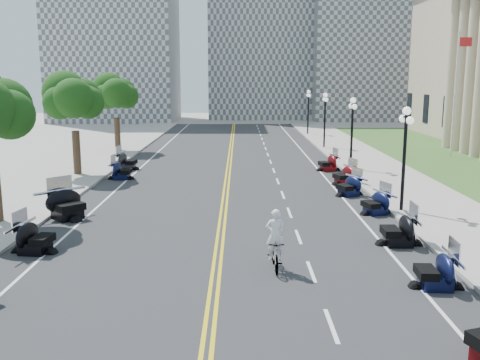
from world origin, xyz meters
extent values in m
plane|color=gray|center=(0.00, 0.00, 0.00)|extent=(160.00, 160.00, 0.00)
cube|color=#333335|center=(0.00, 10.00, 0.00)|extent=(16.00, 90.00, 0.01)
cube|color=yellow|center=(-0.12, 10.00, 0.01)|extent=(0.12, 90.00, 0.00)
cube|color=yellow|center=(0.12, 10.00, 0.01)|extent=(0.12, 90.00, 0.00)
cube|color=white|center=(6.40, 10.00, 0.01)|extent=(0.12, 90.00, 0.00)
cube|color=white|center=(-6.40, 10.00, 0.01)|extent=(0.12, 90.00, 0.00)
cube|color=white|center=(3.20, -8.00, 0.01)|extent=(0.12, 2.00, 0.00)
cube|color=white|center=(3.20, -4.00, 0.01)|extent=(0.12, 2.00, 0.00)
cube|color=white|center=(3.20, 0.00, 0.01)|extent=(0.12, 2.00, 0.00)
cube|color=white|center=(3.20, 4.00, 0.01)|extent=(0.12, 2.00, 0.00)
cube|color=white|center=(3.20, 8.00, 0.01)|extent=(0.12, 2.00, 0.00)
cube|color=white|center=(3.20, 12.00, 0.01)|extent=(0.12, 2.00, 0.00)
cube|color=white|center=(3.20, 16.00, 0.01)|extent=(0.12, 2.00, 0.00)
cube|color=white|center=(3.20, 20.00, 0.01)|extent=(0.12, 2.00, 0.00)
cube|color=white|center=(3.20, 24.00, 0.01)|extent=(0.12, 2.00, 0.00)
cube|color=white|center=(3.20, 28.00, 0.01)|extent=(0.12, 2.00, 0.00)
cube|color=white|center=(3.20, 32.00, 0.01)|extent=(0.12, 2.00, 0.00)
cube|color=white|center=(3.20, 36.00, 0.01)|extent=(0.12, 2.00, 0.00)
cube|color=white|center=(3.20, 40.00, 0.01)|extent=(0.12, 2.00, 0.00)
cube|color=white|center=(3.20, 44.00, 0.01)|extent=(0.12, 2.00, 0.00)
cube|color=white|center=(3.20, 48.00, 0.01)|extent=(0.12, 2.00, 0.00)
cube|color=white|center=(3.20, 52.00, 0.01)|extent=(0.12, 2.00, 0.00)
cube|color=#9E9991|center=(10.50, 10.00, 0.07)|extent=(5.00, 90.00, 0.15)
cube|color=#9E9991|center=(-10.50, 10.00, 0.07)|extent=(5.00, 90.00, 0.15)
cube|color=#356023|center=(17.50, 18.00, 0.05)|extent=(9.00, 60.00, 0.10)
cube|color=gray|center=(-18.00, 62.00, 13.00)|extent=(18.00, 14.00, 26.00)
cube|color=gray|center=(4.00, 68.00, 15.00)|extent=(16.00, 12.00, 30.00)
cube|color=gray|center=(22.00, 65.00, 11.00)|extent=(20.00, 14.00, 22.00)
imported|color=#A51414|center=(1.98, -3.83, 0.54)|extent=(0.57, 1.83, 1.09)
imported|color=silver|center=(1.98, -3.83, 1.98)|extent=(0.65, 0.43, 1.78)
camera|label=1|loc=(0.78, -21.06, 6.40)|focal=40.00mm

